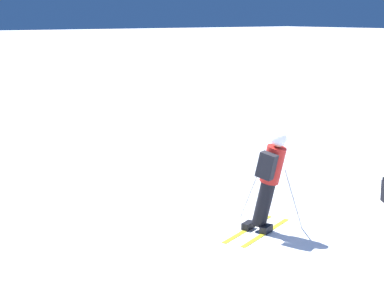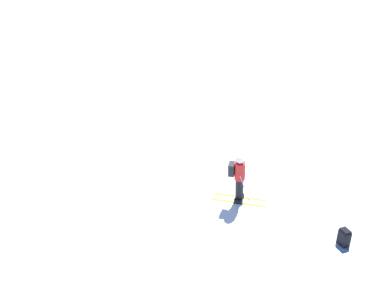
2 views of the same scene
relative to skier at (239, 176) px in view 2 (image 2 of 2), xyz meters
name	(u,v)px [view 2 (image 2 of 2)]	position (x,y,z in m)	size (l,w,h in m)	color
ground_plane	(237,202)	(0.10, 0.06, -1.05)	(300.00, 300.00, 0.00)	white
skier	(239,176)	(0.00, 0.00, 0.00)	(1.36, 1.81, 1.88)	yellow
spare_backpack	(344,237)	(-0.04, -3.39, -0.80)	(0.35, 0.37, 0.50)	black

